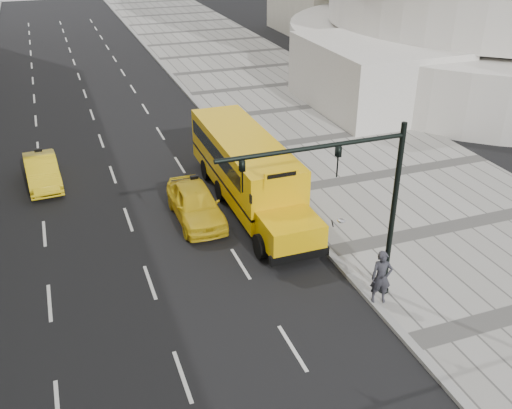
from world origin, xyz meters
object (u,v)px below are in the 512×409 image
object	(u,v)px
taxi_near	(196,203)
pedestrian	(381,277)
school_bus	(246,164)
traffic_signal	(357,198)
taxi_far	(42,171)

from	to	relation	value
taxi_near	pedestrian	world-z (taller)	pedestrian
school_bus	taxi_near	bearing A→B (deg)	-158.18
school_bus	traffic_signal	xyz separation A→B (m)	(0.69, -8.63, 2.33)
taxi_far	pedestrian	xyz separation A→B (m)	(10.46, -13.98, 0.42)
taxi_near	pedestrian	bearing A→B (deg)	-61.64
pedestrian	taxi_near	bearing A→B (deg)	137.11
taxi_near	pedestrian	distance (m)	9.10
pedestrian	traffic_signal	xyz separation A→B (m)	(-0.96, 0.43, 2.97)
taxi_near	taxi_far	bearing A→B (deg)	135.49
school_bus	taxi_near	xyz separation A→B (m)	(-2.69, -1.08, -0.98)
taxi_far	traffic_signal	world-z (taller)	traffic_signal
taxi_near	pedestrian	size ratio (longest dim) A/B	2.36
taxi_far	school_bus	bearing A→B (deg)	-32.88
taxi_far	pedestrian	world-z (taller)	pedestrian
taxi_near	taxi_far	size ratio (longest dim) A/B	1.08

